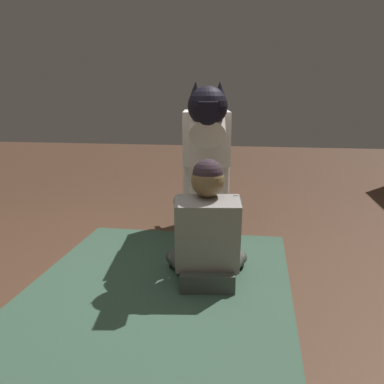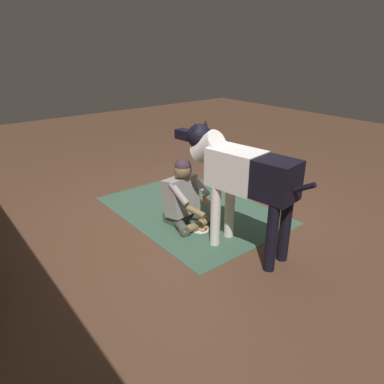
% 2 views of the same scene
% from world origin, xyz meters
% --- Properties ---
extents(ground_plane, '(14.76, 14.76, 0.00)m').
position_xyz_m(ground_plane, '(0.00, 0.00, 0.00)').
color(ground_plane, '#503424').
extents(area_rug, '(2.30, 1.66, 0.01)m').
position_xyz_m(area_rug, '(0.09, 0.02, 0.00)').
color(area_rug, '#365442').
rests_on(area_rug, ground).
extents(person_sitting_on_floor, '(0.67, 0.57, 0.81)m').
position_xyz_m(person_sitting_on_floor, '(-0.13, 0.31, 0.33)').
color(person_sitting_on_floor, '#424943').
rests_on(person_sitting_on_floor, ground).
extents(large_dog, '(1.65, 0.47, 1.28)m').
position_xyz_m(large_dog, '(-0.91, 0.20, 0.83)').
color(large_dog, silver).
rests_on(large_dog, ground).
extents(hot_dog_on_plate, '(0.21, 0.21, 0.06)m').
position_xyz_m(hot_dog_on_plate, '(-0.39, 0.28, 0.03)').
color(hot_dog_on_plate, silver).
rests_on(hot_dog_on_plate, ground).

